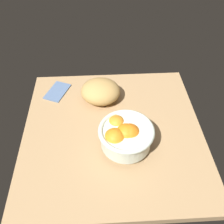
# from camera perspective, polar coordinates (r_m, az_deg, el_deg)

# --- Properties ---
(ground_plane) EXTENTS (0.67, 0.66, 0.03)m
(ground_plane) POSITION_cam_1_polar(r_m,az_deg,el_deg) (0.93, 0.21, -4.84)
(ground_plane) COLOR tan
(fruit_bowl) EXTENTS (0.19, 0.19, 0.11)m
(fruit_bowl) POSITION_cam_1_polar(r_m,az_deg,el_deg) (0.82, 2.94, -5.38)
(fruit_bowl) COLOR silver
(fruit_bowl) RESTS_ON ground
(bread_loaf) EXTENTS (0.16, 0.18, 0.09)m
(bread_loaf) POSITION_cam_1_polar(r_m,az_deg,el_deg) (1.00, -2.68, 4.81)
(bread_loaf) COLOR tan
(bread_loaf) RESTS_ON ground
(napkin_folded) EXTENTS (0.14, 0.12, 0.01)m
(napkin_folded) POSITION_cam_1_polar(r_m,az_deg,el_deg) (1.09, -12.59, 4.77)
(napkin_folded) COLOR slate
(napkin_folded) RESTS_ON ground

